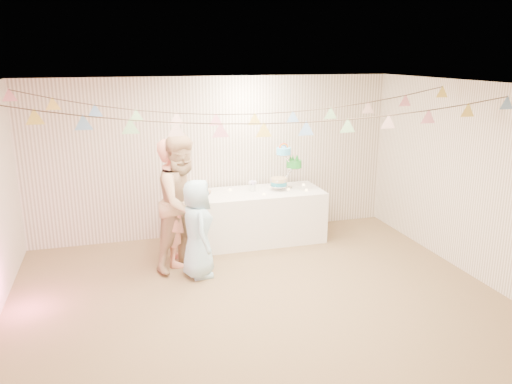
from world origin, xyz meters
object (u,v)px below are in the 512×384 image
object	(u,v)px
cake_stand	(286,172)
person_adult_a	(175,203)
table	(254,216)
person_adult_b	(184,203)
person_child	(197,229)

from	to	relation	value
cake_stand	person_adult_a	bearing A→B (deg)	-162.28
table	person_adult_b	size ratio (longest dim) A/B	1.15
person_adult_a	cake_stand	bearing A→B (deg)	-64.47
person_adult_b	person_child	xyz separation A→B (m)	(0.12, -0.33, -0.28)
cake_stand	person_adult_b	xyz separation A→B (m)	(-1.76, -0.79, -0.15)
cake_stand	person_adult_a	world-z (taller)	person_adult_a
person_adult_a	person_adult_b	bearing A→B (deg)	-142.10
person_adult_b	person_child	world-z (taller)	person_adult_b
person_adult_a	person_child	size ratio (longest dim) A/B	1.35
person_adult_a	person_child	xyz separation A→B (m)	(0.23, -0.52, -0.23)
person_child	cake_stand	bearing A→B (deg)	-57.80
table	cake_stand	world-z (taller)	cake_stand
table	person_adult_a	world-z (taller)	person_adult_a
table	person_child	xyz separation A→B (m)	(-1.09, -1.07, 0.27)
cake_stand	person_adult_b	distance (m)	1.93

